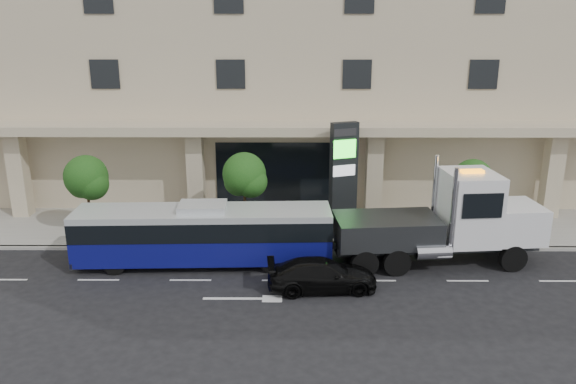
# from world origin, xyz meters

# --- Properties ---
(ground) EXTENTS (120.00, 120.00, 0.00)m
(ground) POSITION_xyz_m (0.00, 0.00, 0.00)
(ground) COLOR black
(ground) RESTS_ON ground
(sidewalk) EXTENTS (120.00, 6.00, 0.15)m
(sidewalk) POSITION_xyz_m (0.00, 5.00, 0.07)
(sidewalk) COLOR gray
(sidewalk) RESTS_ON ground
(curb) EXTENTS (120.00, 0.30, 0.15)m
(curb) POSITION_xyz_m (0.00, 2.00, 0.07)
(curb) COLOR gray
(curb) RESTS_ON ground
(convention_center) EXTENTS (60.00, 17.60, 20.00)m
(convention_center) POSITION_xyz_m (-0.00, 15.42, 9.97)
(convention_center) COLOR #C2B391
(convention_center) RESTS_ON ground
(tree_left) EXTENTS (2.27, 2.20, 4.22)m
(tree_left) POSITION_xyz_m (-9.97, 3.59, 3.11)
(tree_left) COLOR #422B19
(tree_left) RESTS_ON sidewalk
(tree_mid) EXTENTS (2.28, 2.20, 4.38)m
(tree_mid) POSITION_xyz_m (-1.97, 3.59, 3.26)
(tree_mid) COLOR #422B19
(tree_mid) RESTS_ON sidewalk
(tree_right) EXTENTS (2.10, 2.00, 4.04)m
(tree_right) POSITION_xyz_m (9.53, 3.59, 3.04)
(tree_right) COLOR #422B19
(tree_right) RESTS_ON sidewalk
(city_bus) EXTENTS (11.65, 2.84, 2.93)m
(city_bus) POSITION_xyz_m (-3.63, 0.24, 1.49)
(city_bus) COLOR black
(city_bus) RESTS_ON ground
(tow_truck) EXTENTS (10.70, 3.42, 4.86)m
(tow_truck) POSITION_xyz_m (7.49, 0.47, 2.00)
(tow_truck) COLOR #2D3033
(tow_truck) RESTS_ON ground
(black_sedan) EXTENTS (4.67, 2.19, 1.32)m
(black_sedan) POSITION_xyz_m (1.65, -2.32, 0.66)
(black_sedan) COLOR black
(black_sedan) RESTS_ON ground
(signage_pylon) EXTENTS (1.50, 0.98, 5.71)m
(signage_pylon) POSITION_xyz_m (3.10, 4.75, 3.05)
(signage_pylon) COLOR black
(signage_pylon) RESTS_ON sidewalk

